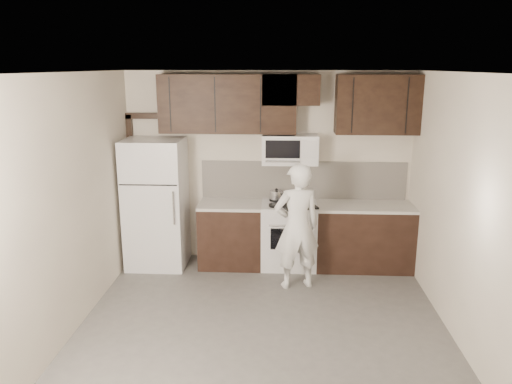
# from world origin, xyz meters

# --- Properties ---
(floor) EXTENTS (4.50, 4.50, 0.00)m
(floor) POSITION_xyz_m (0.00, 0.00, 0.00)
(floor) COLOR #54524F
(floor) RESTS_ON ground
(back_wall) EXTENTS (4.00, 0.00, 4.00)m
(back_wall) POSITION_xyz_m (0.00, 2.25, 1.35)
(back_wall) COLOR beige
(back_wall) RESTS_ON ground
(ceiling) EXTENTS (4.50, 4.50, 0.00)m
(ceiling) POSITION_xyz_m (0.00, 0.00, 2.70)
(ceiling) COLOR white
(ceiling) RESTS_ON back_wall
(counter_run) EXTENTS (2.95, 0.64, 0.91)m
(counter_run) POSITION_xyz_m (0.60, 1.94, 0.46)
(counter_run) COLOR black
(counter_run) RESTS_ON floor
(stove) EXTENTS (0.76, 0.66, 0.94)m
(stove) POSITION_xyz_m (0.30, 1.94, 0.46)
(stove) COLOR silver
(stove) RESTS_ON floor
(backsplash) EXTENTS (2.90, 0.02, 0.54)m
(backsplash) POSITION_xyz_m (0.50, 2.24, 1.18)
(backsplash) COLOR beige
(backsplash) RESTS_ON counter_run
(upper_cabinets) EXTENTS (3.48, 0.35, 0.78)m
(upper_cabinets) POSITION_xyz_m (0.21, 2.08, 2.28)
(upper_cabinets) COLOR black
(upper_cabinets) RESTS_ON back_wall
(microwave) EXTENTS (0.76, 0.42, 0.40)m
(microwave) POSITION_xyz_m (0.30, 2.06, 1.65)
(microwave) COLOR silver
(microwave) RESTS_ON upper_cabinets
(refrigerator) EXTENTS (0.80, 0.76, 1.80)m
(refrigerator) POSITION_xyz_m (-1.55, 1.89, 0.90)
(refrigerator) COLOR silver
(refrigerator) RESTS_ON floor
(door_trim) EXTENTS (0.50, 0.08, 2.12)m
(door_trim) POSITION_xyz_m (-1.92, 2.21, 1.25)
(door_trim) COLOR black
(door_trim) RESTS_ON floor
(saucepan) EXTENTS (0.31, 0.19, 0.18)m
(saucepan) POSITION_xyz_m (0.12, 2.09, 0.98)
(saucepan) COLOR silver
(saucepan) RESTS_ON stove
(baking_tray) EXTENTS (0.52, 0.45, 0.02)m
(baking_tray) POSITION_xyz_m (0.43, 1.77, 0.92)
(baking_tray) COLOR black
(baking_tray) RESTS_ON counter_run
(pizza) EXTENTS (0.37, 0.37, 0.02)m
(pizza) POSITION_xyz_m (0.43, 1.77, 0.94)
(pizza) COLOR beige
(pizza) RESTS_ON baking_tray
(person) EXTENTS (0.67, 0.54, 1.61)m
(person) POSITION_xyz_m (0.39, 1.25, 0.81)
(person) COLOR white
(person) RESTS_ON floor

